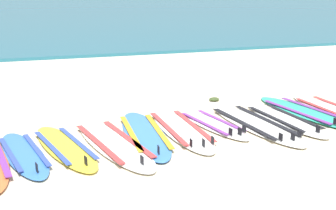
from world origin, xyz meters
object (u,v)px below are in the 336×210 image
Objects in this scene: surfboard_3 at (113,143)px; surfboard_7 at (254,123)px; surfboard_6 at (212,124)px; surfboard_10 at (333,110)px; surfboard_4 at (145,134)px; surfboard_5 at (181,129)px; surfboard_9 at (305,112)px; surfboard_8 at (284,119)px; surfboard_1 at (24,154)px; surfboard_2 at (65,147)px.

surfboard_3 and surfboard_7 have the same top height.
surfboard_10 is at bearing 2.87° from surfboard_6.
surfboard_4 is 0.63m from surfboard_5.
surfboard_5 is 0.99× the size of surfboard_9.
surfboard_5 and surfboard_8 have the same top height.
surfboard_9 is (3.09, 0.31, 0.00)m from surfboard_4.
surfboard_8 is (2.50, 0.02, 0.00)m from surfboard_4.
surfboard_1 is 0.92× the size of surfboard_8.
surfboard_1 and surfboard_8 have the same top height.
surfboard_2 is 3.76m from surfboard_8.
surfboard_5 is 1.28m from surfboard_7.
surfboard_3 and surfboard_9 have the same top height.
surfboard_2 is 1.90m from surfboard_5.
surfboard_1 and surfboard_3 have the same top height.
surfboard_4 is 1.07× the size of surfboard_10.
surfboard_1 is 0.83× the size of surfboard_4.
surfboard_8 is 1.20m from surfboard_10.
surfboard_1 is 0.78× the size of surfboard_3.
surfboard_9 and surfboard_10 have the same top height.
surfboard_7 is 1.06× the size of surfboard_9.
surfboard_10 is (2.46, 0.12, -0.00)m from surfboard_6.
surfboard_10 is at bearing 5.80° from surfboard_2.
surfboard_8 is (4.33, 0.35, -0.00)m from surfboard_1.
surfboard_4 and surfboard_8 have the same top height.
surfboard_9 is at bearing 4.74° from surfboard_6.
surfboard_6 and surfboard_8 have the same top height.
surfboard_7 is at bearing -4.45° from surfboard_5.
surfboard_1 is at bearing -172.64° from surfboard_9.
surfboard_4 and surfboard_5 have the same top height.
surfboard_2 is at bearing -173.01° from surfboard_9.
surfboard_3 is (1.28, 0.07, -0.00)m from surfboard_1.
surfboard_5 is (1.88, 0.30, 0.00)m from surfboard_2.
surfboard_8 is at bearing -154.11° from surfboard_9.
surfboard_1 is 1.05× the size of surfboard_6.
surfboard_1 is at bearing -176.65° from surfboard_3.
surfboard_2 is 3.16m from surfboard_7.
surfboard_7 is at bearing -170.37° from surfboard_10.
surfboard_3 and surfboard_5 have the same top height.
surfboard_7 is (3.15, 0.20, 0.00)m from surfboard_2.
surfboard_2 and surfboard_7 have the same top height.
surfboard_6 is at bearing 7.08° from surfboard_4.
surfboard_8 is 0.96× the size of surfboard_10.
surfboard_6 is 2.46m from surfboard_10.
surfboard_10 is (1.17, 0.25, -0.00)m from surfboard_8.
surfboard_1 and surfboard_9 have the same top height.
surfboard_5 is at bearing 9.05° from surfboard_2.
surfboard_9 is (0.59, 0.29, 0.00)m from surfboard_8.
surfboard_5 is (1.17, 0.33, 0.00)m from surfboard_3.
surfboard_2 is 0.90× the size of surfboard_9.
surfboard_2 is at bearing -170.95° from surfboard_5.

